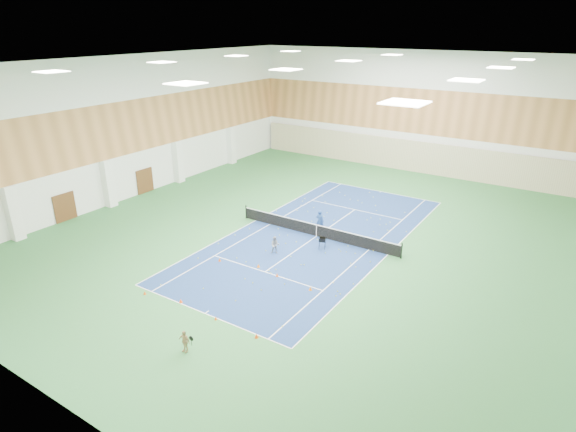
{
  "coord_description": "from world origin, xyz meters",
  "views": [
    {
      "loc": [
        15.59,
        -27.74,
        14.39
      ],
      "look_at": [
        -1.18,
        -1.96,
        2.0
      ],
      "focal_mm": 30.0,
      "sensor_mm": 36.0,
      "label": 1
    }
  ],
  "objects_px": {
    "tennis_net": "(317,229)",
    "child_court": "(275,245)",
    "child_apron": "(185,341)",
    "ball_cart": "(322,243)",
    "coach": "(320,221)"
  },
  "relations": [
    {
      "from": "tennis_net",
      "to": "child_court",
      "type": "height_order",
      "value": "child_court"
    },
    {
      "from": "tennis_net",
      "to": "child_apron",
      "type": "bearing_deg",
      "value": -84.68
    },
    {
      "from": "tennis_net",
      "to": "child_court",
      "type": "bearing_deg",
      "value": -103.74
    },
    {
      "from": "tennis_net",
      "to": "child_court",
      "type": "relative_size",
      "value": 10.52
    },
    {
      "from": "tennis_net",
      "to": "ball_cart",
      "type": "relative_size",
      "value": 16.06
    },
    {
      "from": "child_court",
      "to": "ball_cart",
      "type": "distance_m",
      "value": 3.31
    },
    {
      "from": "coach",
      "to": "child_apron",
      "type": "relative_size",
      "value": 1.46
    },
    {
      "from": "coach",
      "to": "child_apron",
      "type": "xyz_separation_m",
      "value": [
        1.65,
        -15.71,
        -0.26
      ]
    },
    {
      "from": "tennis_net",
      "to": "child_court",
      "type": "distance_m",
      "value": 4.01
    },
    {
      "from": "coach",
      "to": "child_apron",
      "type": "bearing_deg",
      "value": 93.12
    },
    {
      "from": "tennis_net",
      "to": "child_apron",
      "type": "relative_size",
      "value": 11.24
    },
    {
      "from": "tennis_net",
      "to": "ball_cart",
      "type": "bearing_deg",
      "value": -48.64
    },
    {
      "from": "child_court",
      "to": "child_apron",
      "type": "xyz_separation_m",
      "value": [
        2.33,
        -10.86,
        -0.04
      ]
    },
    {
      "from": "ball_cart",
      "to": "child_apron",
      "type": "bearing_deg",
      "value": -111.8
    },
    {
      "from": "coach",
      "to": "ball_cart",
      "type": "relative_size",
      "value": 2.09
    }
  ]
}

